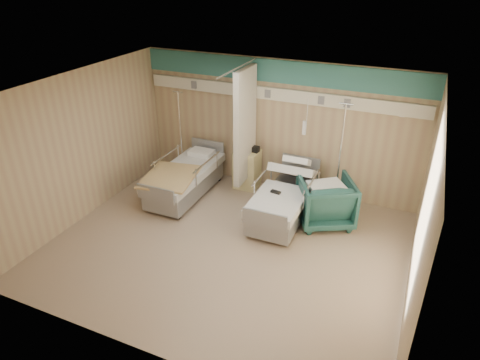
% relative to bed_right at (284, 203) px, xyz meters
% --- Properties ---
extents(ground, '(6.00, 5.00, 0.00)m').
position_rel_bed_right_xyz_m(ground, '(-0.60, -1.30, -0.32)').
color(ground, gray).
rests_on(ground, ground).
extents(room_walls, '(6.04, 5.04, 2.82)m').
position_rel_bed_right_xyz_m(room_walls, '(-0.63, -1.05, 1.55)').
color(room_walls, tan).
rests_on(room_walls, ground).
extents(bed_right, '(1.00, 2.16, 0.63)m').
position_rel_bed_right_xyz_m(bed_right, '(0.00, 0.00, 0.00)').
color(bed_right, silver).
rests_on(bed_right, ground).
extents(bed_left, '(1.00, 2.16, 0.63)m').
position_rel_bed_right_xyz_m(bed_left, '(-2.20, 0.00, 0.00)').
color(bed_left, silver).
rests_on(bed_left, ground).
extents(bedside_cabinet, '(0.50, 0.48, 0.85)m').
position_rel_bed_right_xyz_m(bedside_cabinet, '(-1.15, 0.90, 0.11)').
color(bedside_cabinet, '#D4C784').
rests_on(bedside_cabinet, ground).
extents(visitor_armchair, '(1.33, 1.34, 0.91)m').
position_rel_bed_right_xyz_m(visitor_armchair, '(0.76, 0.16, 0.14)').
color(visitor_armchair, '#1D4945').
rests_on(visitor_armchair, ground).
extents(waffle_blanket, '(0.86, 0.85, 0.07)m').
position_rel_bed_right_xyz_m(waffle_blanket, '(0.77, 0.14, 0.63)').
color(waffle_blanket, white).
rests_on(waffle_blanket, visitor_armchair).
extents(iv_stand_right, '(0.39, 0.39, 2.20)m').
position_rel_bed_right_xyz_m(iv_stand_right, '(0.84, 0.78, 0.14)').
color(iv_stand_right, silver).
rests_on(iv_stand_right, ground).
extents(iv_stand_left, '(0.36, 0.36, 2.04)m').
position_rel_bed_right_xyz_m(iv_stand_left, '(-2.68, 0.72, 0.10)').
color(iv_stand_left, silver).
rests_on(iv_stand_left, ground).
extents(call_remote, '(0.19, 0.11, 0.04)m').
position_rel_bed_right_xyz_m(call_remote, '(-0.11, -0.21, 0.34)').
color(call_remote, black).
rests_on(call_remote, bed_right).
extents(tan_blanket, '(1.17, 1.37, 0.04)m').
position_rel_bed_right_xyz_m(tan_blanket, '(-2.25, -0.46, 0.34)').
color(tan_blanket, tan).
rests_on(tan_blanket, bed_left).
extents(toiletry_bag, '(0.23, 0.16, 0.12)m').
position_rel_bed_right_xyz_m(toiletry_bag, '(-1.02, 0.95, 0.60)').
color(toiletry_bag, black).
rests_on(toiletry_bag, bedside_cabinet).
extents(white_cup, '(0.09, 0.09, 0.12)m').
position_rel_bed_right_xyz_m(white_cup, '(-1.33, 0.96, 0.59)').
color(white_cup, white).
rests_on(white_cup, bedside_cabinet).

